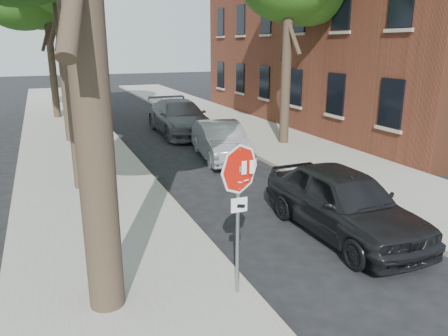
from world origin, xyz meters
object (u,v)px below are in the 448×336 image
object	(u,v)px
stop_sign	(239,191)
car_c	(180,117)
car_a	(343,202)
car_b	(221,141)

from	to	relation	value
stop_sign	car_c	size ratio (longest dim) A/B	0.47
car_a	car_b	bearing A→B (deg)	89.74
car_b	car_a	bearing A→B (deg)	-82.18
car_a	car_c	xyz separation A→B (m)	(0.00, 12.53, 0.03)
car_a	car_b	size ratio (longest dim) A/B	1.07
car_a	car_b	world-z (taller)	car_a
car_b	car_c	bearing A→B (deg)	97.82
stop_sign	car_c	xyz separation A→B (m)	(3.30, 14.06, -1.14)
car_c	stop_sign	bearing A→B (deg)	-102.02
car_b	car_c	xyz separation A→B (m)	(0.00, 5.20, 0.10)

